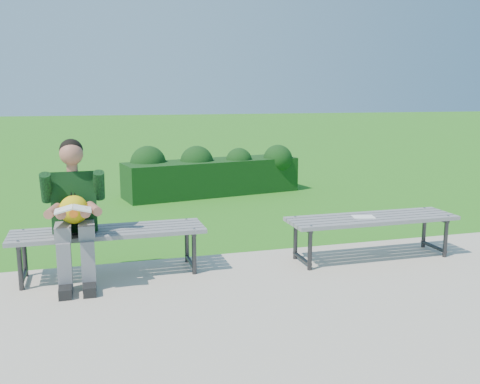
{
  "coord_description": "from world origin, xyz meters",
  "views": [
    {
      "loc": [
        -1.69,
        -5.42,
        1.74
      ],
      "look_at": [
        -0.18,
        -0.21,
        0.74
      ],
      "focal_mm": 40.0,
      "sensor_mm": 36.0,
      "label": 1
    }
  ],
  "objects_px": {
    "bench_right": "(372,222)",
    "seated_boy": "(74,208)",
    "hedge": "(210,172)",
    "paper_sheet": "(363,217)",
    "bench_left": "(109,235)"
  },
  "relations": [
    {
      "from": "bench_right",
      "to": "paper_sheet",
      "type": "bearing_deg",
      "value": -180.0
    },
    {
      "from": "bench_right",
      "to": "bench_left",
      "type": "bearing_deg",
      "value": 175.69
    },
    {
      "from": "hedge",
      "to": "paper_sheet",
      "type": "bearing_deg",
      "value": -80.6
    },
    {
      "from": "hedge",
      "to": "bench_left",
      "type": "xyz_separation_m",
      "value": [
        -1.89,
        -3.95,
        0.03
      ]
    },
    {
      "from": "bench_left",
      "to": "paper_sheet",
      "type": "distance_m",
      "value": 2.59
    },
    {
      "from": "hedge",
      "to": "bench_left",
      "type": "height_order",
      "value": "hedge"
    },
    {
      "from": "bench_left",
      "to": "paper_sheet",
      "type": "height_order",
      "value": "bench_left"
    },
    {
      "from": "hedge",
      "to": "bench_left",
      "type": "relative_size",
      "value": 1.75
    },
    {
      "from": "hedge",
      "to": "paper_sheet",
      "type": "xyz_separation_m",
      "value": [
        0.69,
        -4.15,
        0.09
      ]
    },
    {
      "from": "bench_right",
      "to": "seated_boy",
      "type": "relative_size",
      "value": 1.37
    },
    {
      "from": "bench_left",
      "to": "bench_right",
      "type": "height_order",
      "value": "same"
    },
    {
      "from": "bench_left",
      "to": "seated_boy",
      "type": "relative_size",
      "value": 1.37
    },
    {
      "from": "seated_boy",
      "to": "paper_sheet",
      "type": "bearing_deg",
      "value": -2.08
    },
    {
      "from": "bench_left",
      "to": "seated_boy",
      "type": "bearing_deg",
      "value": -162.09
    },
    {
      "from": "seated_boy",
      "to": "bench_left",
      "type": "bearing_deg",
      "value": 17.91
    }
  ]
}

